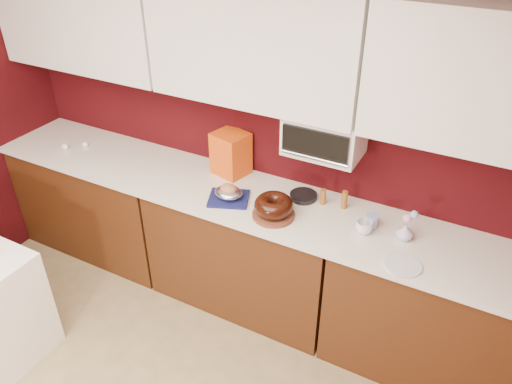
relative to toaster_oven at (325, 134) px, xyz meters
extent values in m
cube|color=#3B080B|center=(-0.45, 0.15, -0.12)|extent=(4.00, 0.02, 2.50)
cube|color=#45220D|center=(-1.78, -0.17, -0.95)|extent=(1.31, 0.58, 0.86)
cube|color=#45220D|center=(-0.45, -0.17, -0.95)|extent=(1.31, 0.58, 0.86)
cube|color=#45220D|center=(0.88, -0.17, -0.95)|extent=(1.31, 0.58, 0.86)
cube|color=silver|center=(-0.45, -0.17, -0.49)|extent=(4.00, 0.62, 0.04)
cube|color=white|center=(-1.78, -0.02, 0.48)|extent=(1.31, 0.33, 0.70)
cube|color=white|center=(-0.45, -0.02, 0.48)|extent=(1.31, 0.33, 0.70)
cube|color=white|center=(0.88, -0.02, 0.48)|extent=(1.31, 0.33, 0.70)
cube|color=white|center=(0.00, 0.00, 0.00)|extent=(0.45, 0.30, 0.25)
cube|color=black|center=(0.00, -0.16, 0.00)|extent=(0.40, 0.02, 0.18)
cylinder|color=silver|center=(0.00, -0.18, -0.07)|extent=(0.42, 0.02, 0.02)
cylinder|color=brown|center=(-0.19, -0.29, -0.46)|extent=(0.28, 0.28, 0.02)
torus|color=black|center=(-0.19, -0.29, -0.39)|extent=(0.25, 0.25, 0.10)
cube|color=#14194C|center=(-0.52, -0.26, -0.47)|extent=(0.31, 0.29, 0.02)
ellipsoid|color=silver|center=(-0.52, -0.26, -0.42)|extent=(0.21, 0.18, 0.07)
ellipsoid|color=#B77254|center=(-0.52, -0.26, -0.40)|extent=(0.13, 0.11, 0.07)
cube|color=red|center=(-0.68, 0.04, -0.32)|extent=(0.26, 0.25, 0.30)
cylinder|color=black|center=(-0.10, -0.02, -0.46)|extent=(0.18, 0.18, 0.03)
imported|color=white|center=(0.35, -0.20, -0.43)|extent=(0.12, 0.12, 0.10)
cylinder|color=#1B3999|center=(0.38, -0.12, -0.43)|extent=(0.08, 0.08, 0.09)
imported|color=silver|center=(0.58, -0.14, -0.42)|extent=(0.10, 0.10, 0.12)
sphere|color=pink|center=(0.58, -0.14, -0.33)|extent=(0.05, 0.05, 0.05)
sphere|color=#81B0CE|center=(0.61, -0.12, -0.30)|extent=(0.05, 0.05, 0.05)
cylinder|color=silver|center=(0.63, -0.38, -0.47)|extent=(0.23, 0.23, 0.01)
cylinder|color=brown|center=(0.03, -0.02, -0.42)|extent=(0.05, 0.05, 0.11)
ellipsoid|color=white|center=(-1.97, -0.25, -0.45)|extent=(0.06, 0.05, 0.05)
ellipsoid|color=white|center=(-1.87, -0.15, -0.46)|extent=(0.06, 0.05, 0.04)
cylinder|color=brown|center=(0.16, -0.01, -0.41)|extent=(0.04, 0.04, 0.12)
camera|label=1|loc=(0.89, -2.54, 1.31)|focal=35.00mm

